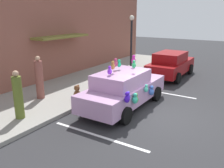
# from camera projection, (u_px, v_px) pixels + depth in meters

# --- Properties ---
(ground_plane) EXTENTS (60.00, 60.00, 0.00)m
(ground_plane) POSITION_uv_depth(u_px,v_px,m) (157.00, 116.00, 9.24)
(ground_plane) COLOR #2D2D30
(sidewalk) EXTENTS (24.00, 4.00, 0.15)m
(sidewalk) POSITION_uv_depth(u_px,v_px,m) (61.00, 92.00, 11.78)
(sidewalk) COLOR gray
(sidewalk) RESTS_ON ground
(storefront_building) EXTENTS (24.00, 1.25, 6.40)m
(storefront_building) POSITION_uv_depth(u_px,v_px,m) (26.00, 26.00, 12.02)
(storefront_building) COLOR brown
(storefront_building) RESTS_ON ground
(parking_stripe_front) EXTENTS (0.12, 3.60, 0.01)m
(parking_stripe_front) POSITION_uv_depth(u_px,v_px,m) (159.00, 92.00, 12.01)
(parking_stripe_front) COLOR silver
(parking_stripe_front) RESTS_ON ground
(parking_stripe_rear) EXTENTS (0.12, 3.60, 0.01)m
(parking_stripe_rear) POSITION_uv_depth(u_px,v_px,m) (98.00, 136.00, 7.71)
(parking_stripe_rear) COLOR silver
(parking_stripe_rear) RESTS_ON ground
(plush_covered_car) EXTENTS (4.61, 2.04, 2.08)m
(plush_covered_car) POSITION_uv_depth(u_px,v_px,m) (124.00, 89.00, 9.88)
(plush_covered_car) COLOR #C191C2
(plush_covered_car) RESTS_ON ground
(parked_sedan_behind) EXTENTS (4.27, 1.94, 1.54)m
(parked_sedan_behind) POSITION_uv_depth(u_px,v_px,m) (171.00, 64.00, 14.74)
(parked_sedan_behind) COLOR maroon
(parked_sedan_behind) RESTS_ON ground
(teddy_bear_on_sidewalk) EXTENTS (0.35, 0.30, 0.68)m
(teddy_bear_on_sidewalk) POSITION_uv_depth(u_px,v_px,m) (77.00, 93.00, 10.41)
(teddy_bear_on_sidewalk) COLOR brown
(teddy_bear_on_sidewalk) RESTS_ON sidewalk
(street_lamp_post) EXTENTS (0.28, 0.28, 3.54)m
(street_lamp_post) POSITION_uv_depth(u_px,v_px,m) (131.00, 39.00, 13.95)
(street_lamp_post) COLOR black
(street_lamp_post) RESTS_ON sidewalk
(pedestrian_walking_past) EXTENTS (0.34, 0.34, 1.89)m
(pedestrian_walking_past) POSITION_uv_depth(u_px,v_px,m) (39.00, 79.00, 10.50)
(pedestrian_walking_past) COLOR brown
(pedestrian_walking_past) RESTS_ON sidewalk
(pedestrian_by_lamp) EXTENTS (0.33, 0.33, 1.75)m
(pedestrian_by_lamp) POSITION_uv_depth(u_px,v_px,m) (18.00, 96.00, 8.47)
(pedestrian_by_lamp) COLOR #596725
(pedestrian_by_lamp) RESTS_ON sidewalk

